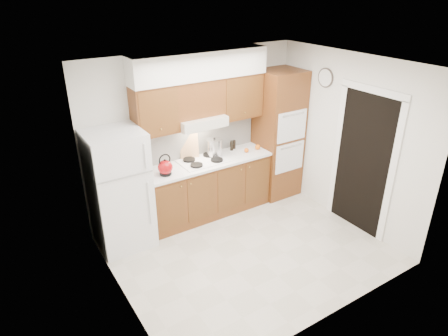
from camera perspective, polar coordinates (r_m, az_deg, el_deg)
name	(u,v)px	position (r m, az deg, el deg)	size (l,w,h in m)	color
floor	(248,250)	(5.84, 3.47, -11.59)	(3.60, 3.60, 0.00)	beige
ceiling	(254,66)	(4.76, 4.30, 14.33)	(3.60, 3.60, 0.00)	white
wall_back	(195,134)	(6.34, -4.21, 4.89)	(3.60, 0.02, 2.60)	silver
wall_left	(115,206)	(4.45, -15.29, -5.30)	(0.02, 3.00, 2.60)	silver
wall_right	(347,141)	(6.33, 17.14, 3.77)	(0.02, 3.00, 2.60)	silver
fridge	(119,190)	(5.72, -14.72, -3.10)	(0.75, 0.72, 1.72)	white
base_cabinets	(207,188)	(6.46, -2.49, -2.93)	(2.11, 0.60, 0.90)	brown
countertop	(206,162)	(6.24, -2.52, 0.84)	(2.13, 0.62, 0.04)	white
backsplash	(197,139)	(6.37, -3.92, 4.22)	(2.11, 0.03, 0.56)	white
oven_cabinet	(278,135)	(6.93, 7.70, 4.75)	(0.70, 0.65, 2.20)	brown
upper_cab_left	(154,110)	(5.73, -9.91, 8.17)	(0.63, 0.33, 0.70)	brown
upper_cab_right	(238,96)	(6.39, 2.07, 10.30)	(0.73, 0.33, 0.70)	brown
range_hood	(200,121)	(6.05, -3.46, 6.67)	(0.75, 0.45, 0.15)	silver
upper_cab_over_hood	(197,98)	(6.00, -3.84, 9.99)	(0.75, 0.33, 0.55)	brown
soffit	(200,65)	(5.90, -3.46, 14.49)	(2.13, 0.36, 0.40)	silver
cooktop	(203,161)	(6.23, -3.02, 1.02)	(0.74, 0.50, 0.01)	white
doorway	(362,164)	(6.21, 19.17, 0.57)	(0.02, 0.90, 2.10)	black
wall_clock	(326,78)	(6.43, 14.31, 12.39)	(0.30, 0.30, 0.02)	#3F3833
kettle	(165,167)	(5.80, -8.40, 0.08)	(0.22, 0.22, 0.22)	#9B0B0E
cutting_board	(189,146)	(6.30, -5.01, 3.16)	(0.30, 0.02, 0.40)	tan
stock_pot	(214,147)	(6.34, -1.37, 2.99)	(0.24, 0.24, 0.25)	silver
condiment_a	(214,146)	(6.55, -1.41, 3.10)	(0.05, 0.05, 0.18)	black
condiment_b	(232,146)	(6.60, 1.10, 3.22)	(0.05, 0.05, 0.16)	black
condiment_c	(234,144)	(6.68, 1.47, 3.39)	(0.05, 0.05, 0.14)	black
orange_near	(258,147)	(6.66, 4.82, 3.00)	(0.09, 0.09, 0.09)	#F25F0C
orange_far	(246,150)	(6.54, 3.23, 2.55)	(0.07, 0.07, 0.07)	orange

